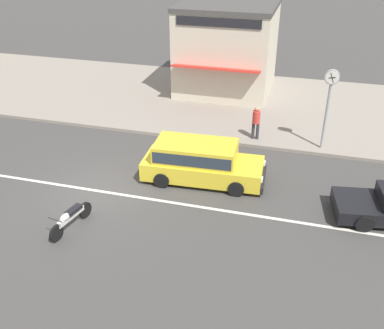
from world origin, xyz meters
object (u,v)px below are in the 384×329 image
street_clock (330,92)px  shopfront_mid_block (227,47)px  motorcycle_1 (70,218)px  pedestrian_far_end (256,120)px  minivan_yellow_0 (200,160)px

street_clock → shopfront_mid_block: (-5.60, 6.45, -0.16)m
motorcycle_1 → shopfront_mid_block: shopfront_mid_block is taller
shopfront_mid_block → pedestrian_far_end: bearing=-67.2°
minivan_yellow_0 → pedestrian_far_end: pedestrian_far_end is taller
pedestrian_far_end → motorcycle_1: bearing=-121.0°
minivan_yellow_0 → shopfront_mid_block: shopfront_mid_block is taller
minivan_yellow_0 → pedestrian_far_end: bearing=68.0°
minivan_yellow_0 → street_clock: bearing=39.9°
street_clock → minivan_yellow_0: bearing=-140.1°
motorcycle_1 → pedestrian_far_end: (4.87, 8.09, 0.62)m
minivan_yellow_0 → motorcycle_1: (-3.29, -4.18, -0.42)m
motorcycle_1 → street_clock: 11.39m
minivan_yellow_0 → motorcycle_1: minivan_yellow_0 is taller
minivan_yellow_0 → motorcycle_1: size_ratio=2.43×
minivan_yellow_0 → shopfront_mid_block: 10.43m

